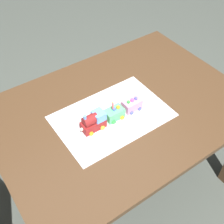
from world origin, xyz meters
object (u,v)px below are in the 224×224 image
object	(u,v)px
cake_locomotive	(93,122)
cake_car_gondola_mint_green	(114,114)
cake_car_tanker_bubblegum	(132,105)
birthday_candle	(113,105)
dining_table	(120,120)

from	to	relation	value
cake_locomotive	cake_car_gondola_mint_green	bearing A→B (deg)	0.00
cake_car_gondola_mint_green	cake_car_tanker_bubblegum	size ratio (longest dim) A/B	1.00
birthday_candle	cake_car_tanker_bubblegum	bearing A→B (deg)	-0.00
cake_car_tanker_bubblegum	birthday_candle	bearing A→B (deg)	180.00
cake_locomotive	birthday_candle	world-z (taller)	birthday_candle
dining_table	birthday_candle	xyz separation A→B (m)	(-0.08, -0.04, 0.21)
cake_locomotive	cake_car_tanker_bubblegum	xyz separation A→B (m)	(0.25, 0.00, -0.02)
cake_car_gondola_mint_green	birthday_candle	xyz separation A→B (m)	(-0.01, 0.00, 0.07)
dining_table	cake_car_tanker_bubblegum	distance (m)	0.15
cake_car_tanker_bubblegum	cake_car_gondola_mint_green	bearing A→B (deg)	180.00
cake_locomotive	cake_car_gondola_mint_green	world-z (taller)	cake_locomotive
birthday_candle	cake_car_gondola_mint_green	bearing A→B (deg)	-0.00
cake_locomotive	cake_car_gondola_mint_green	distance (m)	0.13
dining_table	cake_locomotive	distance (m)	0.26
dining_table	cake_locomotive	xyz separation A→B (m)	(-0.20, -0.04, 0.16)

